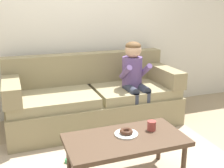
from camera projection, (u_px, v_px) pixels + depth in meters
ground at (107, 155)px, 2.99m from camera, size 10.00×10.00×0.00m
wall_back at (74, 16)px, 3.86m from camera, size 8.00×0.10×2.80m
area_rug at (116, 167)px, 2.76m from camera, size 2.44×1.74×0.01m
couch at (93, 100)px, 3.69m from camera, size 2.20×0.90×0.91m
coffee_table at (126, 142)px, 2.44m from camera, size 1.05×0.55×0.44m
person_child at (134, 76)px, 3.58m from camera, size 0.34×0.58×1.10m
plate at (126, 134)px, 2.48m from camera, size 0.21×0.21×0.01m
donut at (126, 131)px, 2.48m from camera, size 0.16×0.16×0.04m
mug at (152, 126)px, 2.56m from camera, size 0.08×0.08×0.09m
toy_controller at (76, 160)px, 2.86m from camera, size 0.23×0.09×0.05m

